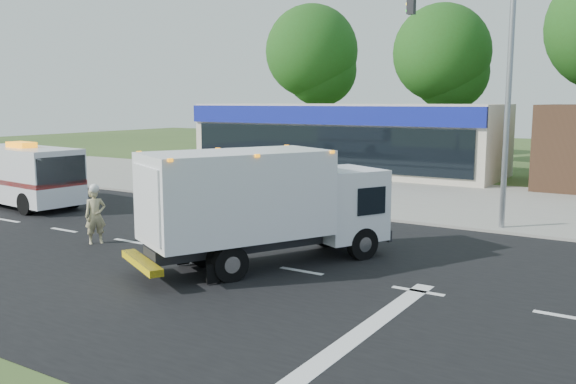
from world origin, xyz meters
name	(u,v)px	position (x,y,z in m)	size (l,w,h in m)	color
ground	(301,272)	(0.00, 0.00, 0.00)	(120.00, 120.00, 0.00)	#385123
road_asphalt	(301,271)	(0.00, 0.00, 0.00)	(60.00, 14.00, 0.02)	black
sidewalk	(419,217)	(0.00, 8.20, 0.06)	(60.00, 2.40, 0.12)	gray
parking_apron	(466,197)	(0.00, 14.00, 0.01)	(60.00, 9.00, 0.02)	gray
lane_markings	(323,295)	(1.35, -1.35, 0.02)	(55.20, 7.00, 0.01)	silver
ems_box_truck	(263,199)	(-1.15, 0.01, 1.71)	(4.87, 6.89, 2.96)	black
emergency_worker	(95,214)	(-6.64, -0.68, 0.88)	(0.65, 0.73, 1.78)	tan
ambulance_van	(25,174)	(-14.00, 2.12, 1.30)	(5.65, 2.62, 2.58)	white
retail_strip_mall	(345,138)	(-9.00, 19.93, 2.01)	(18.00, 6.20, 4.00)	beige
traffic_signal_pole	(488,77)	(2.35, 7.60, 4.92)	(3.51, 0.25, 8.00)	gray
background_trees	(523,49)	(-0.85, 28.16, 7.38)	(36.77, 7.39, 12.10)	#332114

